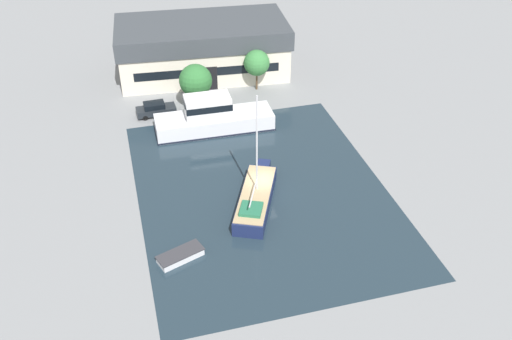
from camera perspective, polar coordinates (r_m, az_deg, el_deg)
The scene contains 9 objects.
ground_plane at distance 55.07m, azimuth 0.63°, elevation -2.18°, with size 440.00×440.00×0.00m, color gray.
water_canal at distance 55.06m, azimuth 0.63°, elevation -2.18°, with size 23.49×30.82×0.01m, color #1E2D38.
warehouse_building at distance 77.17m, azimuth -5.37°, elevation 12.10°, with size 22.94×13.01×6.85m.
quay_tree_near_building at distance 67.77m, azimuth -6.06°, elevation 8.88°, with size 3.88×3.88×5.62m.
quay_tree_by_water at distance 72.01m, azimuth 0.07°, elevation 10.66°, with size 3.24×3.24×5.25m.
parked_car at distance 68.23m, azimuth -10.01°, elevation 6.02°, with size 4.63×1.96×1.66m.
sailboat_moored at distance 53.06m, azimuth -0.01°, elevation -2.77°, with size 6.28×10.39×11.14m.
motor_cruiser at distance 64.17m, azimuth -4.37°, elevation 5.22°, with size 13.34×4.19×4.21m.
small_dinghy at distance 48.19m, azimuth -7.57°, elevation -8.48°, with size 4.20×2.81×0.67m.
Camera 1 is at (-12.00, -42.23, 33.23)m, focal length 40.00 mm.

